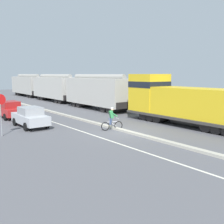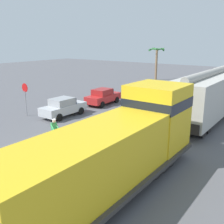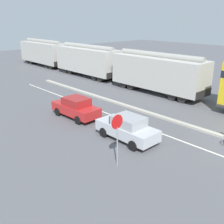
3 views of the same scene
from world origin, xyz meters
The scene contains 11 objects.
ground_plane centered at (0.00, 0.00, 0.00)m, with size 120.00×120.00×0.00m, color #56565B.
median_curb centered at (0.00, 6.00, 0.08)m, with size 0.36×36.00×0.16m, color #B2AD9E.
lane_stripe centered at (-2.40, 6.00, 0.00)m, with size 0.14×36.00×0.01m, color silver.
locomotive centered at (5.64, -0.74, 1.80)m, with size 3.10×11.61×4.20m.
hopper_car_lead centered at (5.64, 11.42, 2.08)m, with size 2.90×10.60×4.18m.
hopper_car_middle centered at (5.64, 23.02, 2.08)m, with size 2.90×10.60×4.18m.
hopper_car_trailing centered at (5.64, 34.62, 2.08)m, with size 2.90×10.60×4.18m.
parked_car_silver centered at (-4.79, 5.70, 0.82)m, with size 1.85×4.21×1.62m.
parked_car_red centered at (-4.77, 11.25, 0.82)m, with size 1.95×4.26×1.62m.
cyclist centered at (-0.38, 0.79, 0.82)m, with size 1.64×0.67×1.71m.
stop_sign centered at (-7.47, 3.86, 2.02)m, with size 0.76×0.08×2.88m.
Camera 1 is at (-12.16, -14.55, 4.20)m, focal length 42.00 mm.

